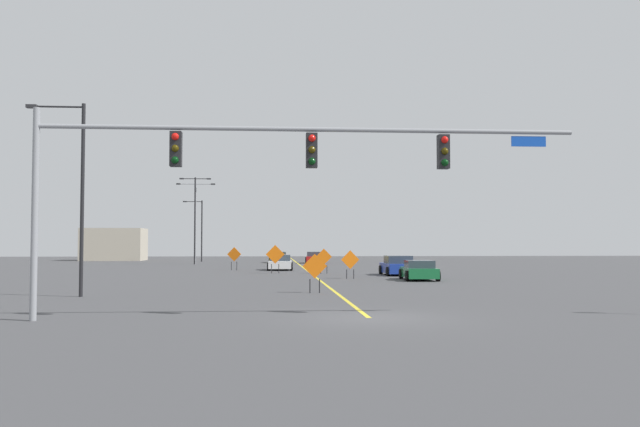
% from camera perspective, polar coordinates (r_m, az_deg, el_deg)
% --- Properties ---
extents(ground, '(187.12, 187.12, 0.00)m').
position_cam_1_polar(ground, '(20.35, 4.24, -8.93)').
color(ground, '#444447').
extents(road_centre_stripe, '(0.16, 103.95, 0.01)m').
position_cam_1_polar(road_centre_stripe, '(72.08, -1.87, -4.34)').
color(road_centre_stripe, yellow).
rests_on(road_centre_stripe, ground).
extents(traffic_signal_assembly, '(16.37, 0.44, 6.27)m').
position_cam_1_polar(traffic_signal_assembly, '(20.16, -6.23, 4.69)').
color(traffic_signal_assembly, gray).
rests_on(traffic_signal_assembly, ground).
extents(street_lamp_mid_right, '(2.38, 0.24, 7.48)m').
position_cam_1_polar(street_lamp_mid_right, '(82.44, -10.25, -1.16)').
color(street_lamp_mid_right, black).
rests_on(street_lamp_mid_right, ground).
extents(street_lamp_far_left, '(3.34, 0.24, 9.29)m').
position_cam_1_polar(street_lamp_far_left, '(72.11, -10.68, -0.01)').
color(street_lamp_far_left, black).
rests_on(street_lamp_far_left, ground).
extents(street_lamp_far_right, '(2.46, 0.24, 8.22)m').
position_cam_1_polar(street_lamp_far_right, '(30.03, -20.07, 2.04)').
color(street_lamp_far_right, black).
rests_on(street_lamp_far_right, ground).
extents(street_lamp_near_left, '(4.14, 0.24, 8.76)m').
position_cam_1_polar(street_lamp_near_left, '(72.57, -10.63, -0.19)').
color(street_lamp_near_left, gray).
rests_on(street_lamp_near_left, ground).
extents(construction_sign_right_shoulder, '(1.18, 0.21, 1.80)m').
position_cam_1_polar(construction_sign_right_shoulder, '(42.29, 2.61, -4.09)').
color(construction_sign_right_shoulder, orange).
rests_on(construction_sign_right_shoulder, ground).
extents(construction_sign_right_lane, '(1.20, 0.08, 1.85)m').
position_cam_1_polar(construction_sign_right_lane, '(49.19, 0.33, -3.84)').
color(construction_sign_right_lane, orange).
rests_on(construction_sign_right_lane, ground).
extents(construction_sign_median_near, '(1.40, 0.06, 2.12)m').
position_cam_1_polar(construction_sign_median_near, '(49.71, -3.87, -3.62)').
color(construction_sign_median_near, orange).
rests_on(construction_sign_median_near, ground).
extents(construction_sign_left_shoulder, '(1.17, 0.29, 1.93)m').
position_cam_1_polar(construction_sign_left_shoulder, '(55.61, -7.37, -3.60)').
color(construction_sign_left_shoulder, orange).
rests_on(construction_sign_left_shoulder, ground).
extents(construction_sign_left_lane, '(1.12, 0.07, 1.78)m').
position_cam_1_polar(construction_sign_left_lane, '(30.27, -0.45, -4.73)').
color(construction_sign_left_lane, orange).
rests_on(construction_sign_left_lane, ground).
extents(car_white_near, '(2.21, 4.17, 1.28)m').
position_cam_1_polar(car_white_near, '(55.90, -3.42, -4.24)').
color(car_white_near, white).
rests_on(car_white_near, ground).
extents(car_blue_mid, '(2.15, 4.06, 1.37)m').
position_cam_1_polar(car_blue_mid, '(47.27, 6.69, -4.50)').
color(car_blue_mid, '#1E389E').
rests_on(car_blue_mid, ground).
extents(car_yellow_far, '(2.24, 4.10, 1.25)m').
position_cam_1_polar(car_yellow_far, '(76.88, -3.57, -3.78)').
color(car_yellow_far, gold).
rests_on(car_yellow_far, ground).
extents(car_green_approaching, '(2.22, 4.16, 1.21)m').
position_cam_1_polar(car_green_approaching, '(41.18, 8.49, -4.88)').
color(car_green_approaching, '#196B38').
rests_on(car_green_approaching, ground).
extents(car_red_passing, '(2.18, 4.29, 1.28)m').
position_cam_1_polar(car_red_passing, '(74.80, -0.51, -3.82)').
color(car_red_passing, red).
rests_on(car_red_passing, ground).
extents(roadside_building_west, '(7.71, 5.25, 4.16)m').
position_cam_1_polar(roadside_building_west, '(90.21, -17.25, -2.55)').
color(roadside_building_west, '#B2A893').
rests_on(roadside_building_west, ground).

